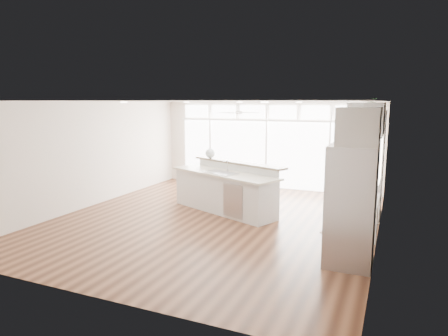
% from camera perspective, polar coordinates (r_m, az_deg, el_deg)
% --- Properties ---
extents(floor, '(7.00, 8.00, 0.02)m').
position_cam_1_polar(floor, '(9.26, -1.39, -7.50)').
color(floor, '#412214').
rests_on(floor, ground).
extents(ceiling, '(7.00, 8.00, 0.02)m').
position_cam_1_polar(ceiling, '(8.86, -1.46, 9.52)').
color(ceiling, white).
rests_on(ceiling, wall_back).
extents(wall_back, '(7.00, 0.04, 2.70)m').
position_cam_1_polar(wall_back, '(12.67, 6.20, 3.32)').
color(wall_back, beige).
rests_on(wall_back, floor).
extents(wall_front, '(7.00, 0.04, 2.70)m').
position_cam_1_polar(wall_front, '(5.65, -18.77, -4.74)').
color(wall_front, beige).
rests_on(wall_front, floor).
extents(wall_left, '(0.04, 8.00, 2.70)m').
position_cam_1_polar(wall_left, '(10.89, -18.40, 1.90)').
color(wall_left, beige).
rests_on(wall_left, floor).
extents(wall_right, '(0.04, 8.00, 2.70)m').
position_cam_1_polar(wall_right, '(8.15, 21.52, -0.66)').
color(wall_right, beige).
rests_on(wall_right, floor).
extents(glass_wall, '(5.80, 0.06, 2.08)m').
position_cam_1_polar(glass_wall, '(12.65, 6.09, 1.94)').
color(glass_wall, white).
rests_on(glass_wall, wall_back).
extents(transom_row, '(5.90, 0.06, 0.40)m').
position_cam_1_polar(transom_row, '(12.55, 6.20, 7.97)').
color(transom_row, white).
rests_on(transom_row, wall_back).
extents(desk_window, '(0.04, 0.85, 0.85)m').
position_cam_1_polar(desk_window, '(8.42, 21.40, 1.03)').
color(desk_window, white).
rests_on(desk_window, wall_right).
extents(ceiling_fan, '(1.16, 1.16, 0.32)m').
position_cam_1_polar(ceiling_fan, '(11.63, 2.14, 8.41)').
color(ceiling_fan, white).
rests_on(ceiling_fan, ceiling).
extents(recessed_lights, '(3.40, 3.00, 0.02)m').
position_cam_1_polar(recessed_lights, '(9.04, -0.92, 9.39)').
color(recessed_lights, '#F4E2D0').
rests_on(recessed_lights, ceiling).
extents(oven_cabinet, '(0.64, 1.20, 2.50)m').
position_cam_1_polar(oven_cabinet, '(9.96, 19.97, 0.57)').
color(oven_cabinet, silver).
rests_on(oven_cabinet, floor).
extents(desk_nook, '(0.72, 1.30, 0.76)m').
position_cam_1_polar(desk_nook, '(8.67, 18.75, -6.50)').
color(desk_nook, silver).
rests_on(desk_nook, floor).
extents(upper_cabinets, '(0.64, 1.30, 0.64)m').
position_cam_1_polar(upper_cabinets, '(8.36, 19.74, 6.58)').
color(upper_cabinets, silver).
rests_on(upper_cabinets, wall_right).
extents(refrigerator, '(0.76, 0.90, 2.00)m').
position_cam_1_polar(refrigerator, '(6.92, 17.69, -5.11)').
color(refrigerator, '#A4A4A9').
rests_on(refrigerator, floor).
extents(fridge_cabinet, '(0.64, 0.90, 0.60)m').
position_cam_1_polar(fridge_cabinet, '(6.72, 18.75, 5.65)').
color(fridge_cabinet, silver).
rests_on(fridge_cabinet, wall_right).
extents(framed_photos, '(0.06, 0.22, 0.80)m').
position_cam_1_polar(framed_photos, '(9.05, 21.50, 0.61)').
color(framed_photos, black).
rests_on(framed_photos, wall_right).
extents(kitchen_island, '(3.22, 2.22, 1.20)m').
position_cam_1_polar(kitchen_island, '(9.83, 0.00, -2.82)').
color(kitchen_island, silver).
rests_on(kitchen_island, floor).
extents(rug, '(0.90, 0.72, 0.01)m').
position_cam_1_polar(rug, '(8.74, 16.64, -8.83)').
color(rug, '#371C11').
rests_on(rug, floor).
extents(office_chair, '(0.63, 0.61, 0.97)m').
position_cam_1_polar(office_chair, '(8.90, 17.93, -5.35)').
color(office_chair, black).
rests_on(office_chair, floor).
extents(fishbowl, '(0.34, 0.34, 0.26)m').
position_cam_1_polar(fishbowl, '(10.67, -1.98, 2.12)').
color(fishbowl, silver).
rests_on(fishbowl, kitchen_island).
extents(monitor, '(0.13, 0.51, 0.42)m').
position_cam_1_polar(monitor, '(8.54, 18.42, -2.64)').
color(monitor, black).
rests_on(monitor, desk_nook).
extents(keyboard, '(0.15, 0.35, 0.02)m').
position_cam_1_polar(keyboard, '(8.60, 17.22, -3.88)').
color(keyboard, white).
rests_on(keyboard, desk_nook).
extents(potted_plant, '(0.27, 0.29, 0.22)m').
position_cam_1_polar(potted_plant, '(9.85, 20.42, 8.39)').
color(potted_plant, '#285D28').
rests_on(potted_plant, oven_cabinet).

